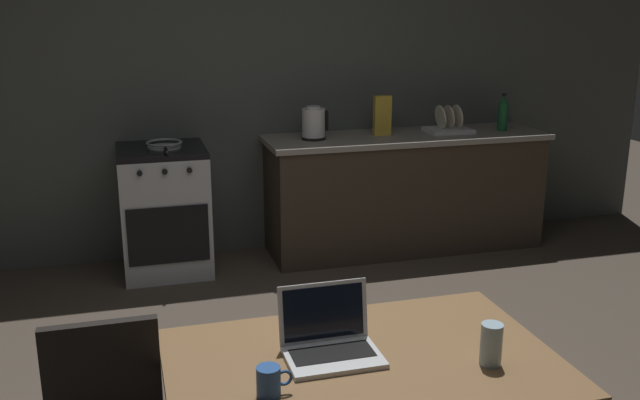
{
  "coord_description": "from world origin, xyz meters",
  "views": [
    {
      "loc": [
        -0.85,
        -2.77,
        1.89
      ],
      "look_at": [
        0.19,
        0.91,
        0.81
      ],
      "focal_mm": 40.03,
      "sensor_mm": 36.0,
      "label": 1
    }
  ],
  "objects_px": {
    "dining_table": "(363,378)",
    "coffee_mug": "(269,381)",
    "stove_oven": "(165,210)",
    "bottle": "(503,113)",
    "electric_kettle": "(314,124)",
    "drinking_glass": "(491,344)",
    "dish_rack": "(448,126)",
    "frying_pan": "(164,145)",
    "cereal_box": "(382,116)",
    "laptop": "(330,342)"
  },
  "relations": [
    {
      "from": "drinking_glass",
      "to": "dining_table",
      "type": "bearing_deg",
      "value": 160.67
    },
    {
      "from": "dining_table",
      "to": "coffee_mug",
      "type": "height_order",
      "value": "coffee_mug"
    },
    {
      "from": "stove_oven",
      "to": "cereal_box",
      "type": "bearing_deg",
      "value": 0.79
    },
    {
      "from": "electric_kettle",
      "to": "dish_rack",
      "type": "relative_size",
      "value": 0.71
    },
    {
      "from": "dining_table",
      "to": "electric_kettle",
      "type": "height_order",
      "value": "electric_kettle"
    },
    {
      "from": "stove_oven",
      "to": "laptop",
      "type": "bearing_deg",
      "value": -82.36
    },
    {
      "from": "laptop",
      "to": "dish_rack",
      "type": "xyz_separation_m",
      "value": [
        1.79,
        2.83,
        0.19
      ]
    },
    {
      "from": "dining_table",
      "to": "coffee_mug",
      "type": "relative_size",
      "value": 11.54
    },
    {
      "from": "electric_kettle",
      "to": "coffee_mug",
      "type": "bearing_deg",
      "value": -107.72
    },
    {
      "from": "frying_pan",
      "to": "cereal_box",
      "type": "xyz_separation_m",
      "value": [
        1.61,
        0.05,
        0.12
      ]
    },
    {
      "from": "drinking_glass",
      "to": "dish_rack",
      "type": "height_order",
      "value": "dish_rack"
    },
    {
      "from": "laptop",
      "to": "bottle",
      "type": "bearing_deg",
      "value": 40.05
    },
    {
      "from": "stove_oven",
      "to": "cereal_box",
      "type": "distance_m",
      "value": 1.74
    },
    {
      "from": "stove_oven",
      "to": "bottle",
      "type": "relative_size",
      "value": 3.12
    },
    {
      "from": "dining_table",
      "to": "cereal_box",
      "type": "height_order",
      "value": "cereal_box"
    },
    {
      "from": "dining_table",
      "to": "coffee_mug",
      "type": "xyz_separation_m",
      "value": [
        -0.35,
        -0.13,
        0.12
      ]
    },
    {
      "from": "frying_pan",
      "to": "drinking_glass",
      "type": "relative_size",
      "value": 2.89
    },
    {
      "from": "frying_pan",
      "to": "dining_table",
      "type": "bearing_deg",
      "value": -81.06
    },
    {
      "from": "coffee_mug",
      "to": "dish_rack",
      "type": "distance_m",
      "value": 3.66
    },
    {
      "from": "bottle",
      "to": "cereal_box",
      "type": "relative_size",
      "value": 0.97
    },
    {
      "from": "stove_oven",
      "to": "electric_kettle",
      "type": "height_order",
      "value": "electric_kettle"
    },
    {
      "from": "electric_kettle",
      "to": "bottle",
      "type": "relative_size",
      "value": 0.84
    },
    {
      "from": "stove_oven",
      "to": "drinking_glass",
      "type": "height_order",
      "value": "stove_oven"
    },
    {
      "from": "dish_rack",
      "to": "dining_table",
      "type": "bearing_deg",
      "value": -120.25
    },
    {
      "from": "laptop",
      "to": "bottle",
      "type": "height_order",
      "value": "bottle"
    },
    {
      "from": "bottle",
      "to": "coffee_mug",
      "type": "distance_m",
      "value": 3.89
    },
    {
      "from": "dining_table",
      "to": "drinking_glass",
      "type": "distance_m",
      "value": 0.44
    },
    {
      "from": "stove_oven",
      "to": "bottle",
      "type": "height_order",
      "value": "bottle"
    },
    {
      "from": "dish_rack",
      "to": "bottle",
      "type": "bearing_deg",
      "value": -6.58
    },
    {
      "from": "stove_oven",
      "to": "electric_kettle",
      "type": "relative_size",
      "value": 3.73
    },
    {
      "from": "cereal_box",
      "to": "coffee_mug",
      "type": "bearing_deg",
      "value": -116.26
    },
    {
      "from": "electric_kettle",
      "to": "bottle",
      "type": "xyz_separation_m",
      "value": [
        1.51,
        -0.05,
        0.02
      ]
    },
    {
      "from": "stove_oven",
      "to": "dining_table",
      "type": "xyz_separation_m",
      "value": [
        0.48,
        -2.9,
        0.2
      ]
    },
    {
      "from": "cereal_box",
      "to": "laptop",
      "type": "bearing_deg",
      "value": -113.71
    },
    {
      "from": "frying_pan",
      "to": "dish_rack",
      "type": "relative_size",
      "value": 1.24
    },
    {
      "from": "bottle",
      "to": "drinking_glass",
      "type": "height_order",
      "value": "bottle"
    },
    {
      "from": "coffee_mug",
      "to": "cereal_box",
      "type": "relative_size",
      "value": 0.38
    },
    {
      "from": "dining_table",
      "to": "electric_kettle",
      "type": "distance_m",
      "value": 2.99
    },
    {
      "from": "dish_rack",
      "to": "stove_oven",
      "type": "bearing_deg",
      "value": -179.93
    },
    {
      "from": "cereal_box",
      "to": "bottle",
      "type": "bearing_deg",
      "value": -4.13
    },
    {
      "from": "laptop",
      "to": "dish_rack",
      "type": "height_order",
      "value": "dish_rack"
    },
    {
      "from": "stove_oven",
      "to": "drinking_glass",
      "type": "xyz_separation_m",
      "value": [
        0.87,
        -3.04,
        0.34
      ]
    },
    {
      "from": "drinking_glass",
      "to": "bottle",
      "type": "bearing_deg",
      "value": 59.99
    },
    {
      "from": "dining_table",
      "to": "bottle",
      "type": "height_order",
      "value": "bottle"
    },
    {
      "from": "stove_oven",
      "to": "laptop",
      "type": "relative_size",
      "value": 2.82
    },
    {
      "from": "dish_rack",
      "to": "drinking_glass",
      "type": "bearing_deg",
      "value": -113.06
    },
    {
      "from": "electric_kettle",
      "to": "bottle",
      "type": "distance_m",
      "value": 1.51
    },
    {
      "from": "bottle",
      "to": "drinking_glass",
      "type": "xyz_separation_m",
      "value": [
        -1.73,
        -2.99,
        -0.25
      ]
    },
    {
      "from": "drinking_glass",
      "to": "frying_pan",
      "type": "bearing_deg",
      "value": 105.75
    },
    {
      "from": "frying_pan",
      "to": "cereal_box",
      "type": "distance_m",
      "value": 1.61
    }
  ]
}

